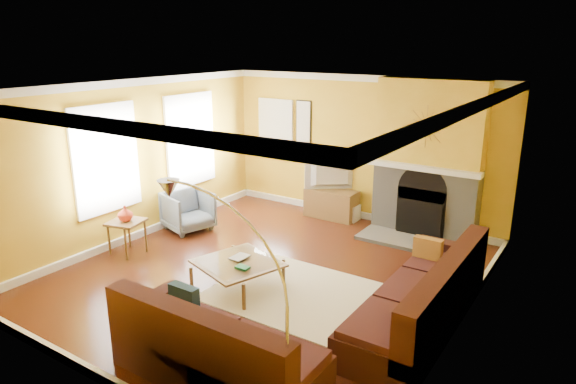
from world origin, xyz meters
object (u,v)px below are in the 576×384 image
Objects in this scene: sectional_sofa at (323,288)px; arc_lamp at (232,310)px; coffee_table at (238,275)px; side_table at (127,237)px; armchair at (188,211)px; media_console at (331,204)px.

sectional_sofa is 1.85× the size of arc_lamp.
side_table is (-2.24, -0.03, 0.08)m from coffee_table.
sectional_sofa is at bearing 93.86° from arc_lamp.
coffee_table is 2.63m from arc_lamp.
coffee_table is 2.53m from armchair.
arc_lamp is at bearing -86.14° from sectional_sofa.
media_console is 3.83m from side_table.
armchair is at bearing 149.28° from coffee_table.
arc_lamp is (1.53, -1.96, 0.86)m from coffee_table.
sectional_sofa is at bearing -5.32° from coffee_table.
arc_lamp is at bearing -27.22° from side_table.
side_table reaches higher than coffee_table.
sectional_sofa reaches higher than side_table.
arc_lamp reaches higher than coffee_table.
media_console is 2.72m from armchair.
coffee_table is 2.24m from side_table.
sectional_sofa is at bearing -1.63° from side_table.
side_table is at bearing -119.67° from media_console.
armchair is at bearing -132.37° from media_console.
arc_lamp reaches higher than side_table.
coffee_table is at bearing 174.68° from sectional_sofa.
armchair is 1.32m from side_table.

